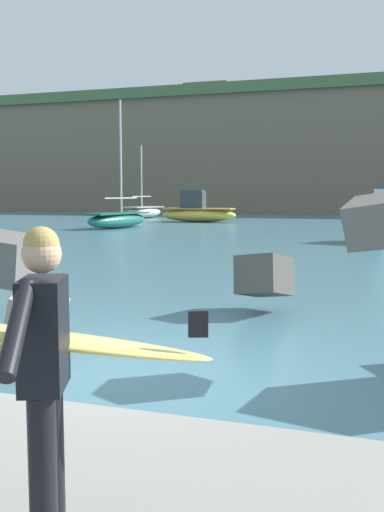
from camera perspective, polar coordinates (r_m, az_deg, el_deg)
The scene contains 9 objects.
ground_plane at distance 7.55m, azimuth -5.90°, elevation -10.84°, with size 400.00×400.00×0.00m, color #42707F.
breakwater_jetty at distance 10.30m, azimuth -12.32°, elevation 0.31°, with size 32.46×6.27×2.51m.
surfer_with_board at distance 3.45m, azimuth -14.16°, elevation -9.45°, with size 2.07×1.45×1.78m.
boat_near_centre at distance 45.62m, azimuth 0.54°, elevation 4.25°, with size 5.91×2.05×2.45m.
boat_near_right at distance 37.80m, azimuth -7.13°, elevation 3.53°, with size 2.56×5.82×7.98m.
boat_mid_right at distance 53.08m, azimuth -4.61°, elevation 4.26°, with size 2.57×4.92×6.33m.
headland_bluff at distance 86.54m, azimuth 8.39°, elevation 9.20°, with size 107.66×43.81×14.11m.
station_building_west at distance 98.03m, azimuth -5.04°, elevation 14.18°, with size 6.09×4.73×4.01m.
station_building_central at distance 91.26m, azimuth 1.69°, elevation 14.83°, with size 6.59×5.23×4.07m.
Camera 1 is at (3.02, -6.57, 2.19)m, focal length 41.82 mm.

